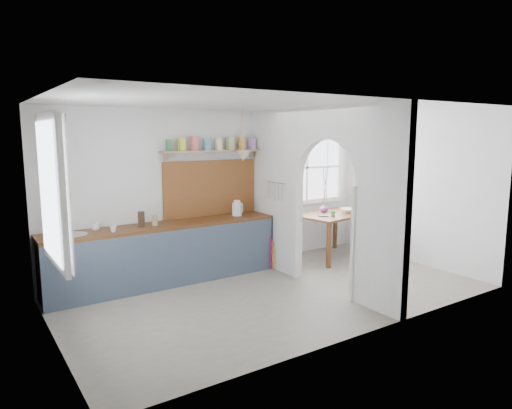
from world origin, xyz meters
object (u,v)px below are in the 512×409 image
chair_right (369,229)px  vase (324,208)px  dining_table (332,236)px  chair_left (286,241)px  kettle (237,208)px

chair_right → vase: size_ratio=5.39×
chair_right → vase: 1.03m
vase → dining_table: bearing=-85.1°
dining_table → chair_left: chair_left is taller
dining_table → kettle: size_ratio=5.06×
chair_right → chair_left: bearing=93.7°
vase → chair_right: bearing=-18.5°
chair_left → chair_right: (1.83, -0.17, 0.03)m
chair_left → kettle: kettle is taller
chair_right → vase: bearing=80.6°
dining_table → kettle: (-1.81, 0.33, 0.62)m
chair_left → kettle: size_ratio=3.25×
vase → kettle: bearing=176.2°
dining_table → chair_right: size_ratio=1.46×
chair_right → kettle: size_ratio=3.46×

